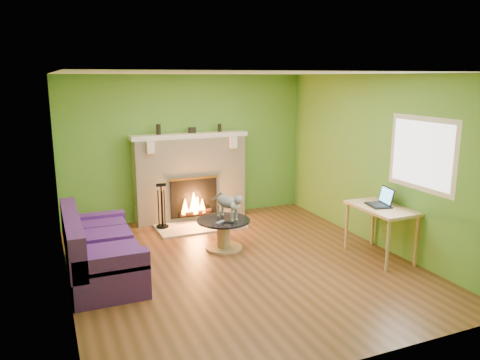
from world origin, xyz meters
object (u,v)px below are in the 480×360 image
Objects in this scene: coffee_table at (224,232)px; desk at (381,213)px; cat at (227,205)px; sofa at (98,251)px.

desk is (1.94, -1.20, 0.40)m from coffee_table.
cat reaches higher than desk.
desk is 1.54× the size of cat.
cat is (0.08, 0.05, 0.40)m from coffee_table.
coffee_table is 0.79× the size of desk.
sofa is 2.37× the size of coffee_table.
cat is (-1.86, 1.25, -0.00)m from desk.
coffee_table is at bearing 8.61° from sofa.
desk is at bearing -13.58° from sofa.
desk is at bearing -31.74° from coffee_table.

